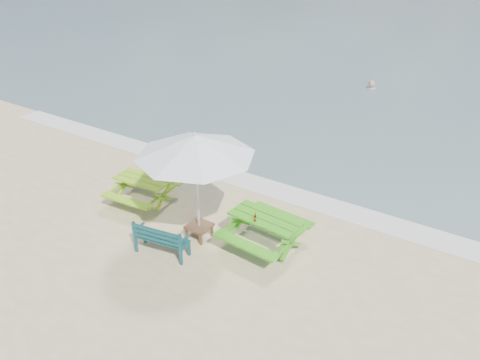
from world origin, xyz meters
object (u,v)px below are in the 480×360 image
Objects in this scene: picnic_table_left at (144,191)px; park_bench at (162,245)px; picnic_table_right at (265,232)px; patio_umbrella at (195,146)px; beer_bottle at (255,218)px; swimmer at (370,98)px; side_table at (199,231)px.

picnic_table_left is 2.49m from park_bench.
patio_umbrella is at bearing -158.85° from picnic_table_right.
patio_umbrella is (2.31, -0.51, 2.13)m from picnic_table_left.
swimmer is at bearing 97.93° from beer_bottle.
beer_bottle reaches higher than picnic_table_right.
beer_bottle is (1.40, 0.31, 0.70)m from side_table.
patio_umbrella is 2.15m from beer_bottle.
picnic_table_right reaches higher than park_bench.
side_table is 0.33× the size of swimmer.
picnic_table_right is 0.58m from beer_bottle.
picnic_table_right is 1.18× the size of swimmer.
park_bench is 15.10m from swimmer.
picnic_table_left is 1.09× the size of swimmer.
picnic_table_right is at bearing -81.44° from swimmer.
beer_bottle reaches higher than side_table.
picnic_table_right is 8.64× the size of beer_bottle.
patio_umbrella is (-1.52, -0.59, 2.10)m from picnic_table_right.
swimmer is (-0.52, 14.10, -0.65)m from side_table.
patio_umbrella is at bearing -12.48° from picnic_table_left.
swimmer is (-1.92, 13.78, -1.34)m from beer_bottle.
beer_bottle is at bearing 12.54° from patio_umbrella.
patio_umbrella is at bearing 71.62° from park_bench.
picnic_table_left is 1.36× the size of park_bench.
side_table is at bearing -87.90° from swimmer.
picnic_table_left is 0.92× the size of picnic_table_right.
picnic_table_left is 2.37m from side_table.
patio_umbrella is at bearing -167.46° from beer_bottle.
side_table is 0.20× the size of patio_umbrella.
patio_umbrella is at bearing -90.00° from side_table.
beer_bottle is at bearing -112.36° from picnic_table_right.
park_bench is at bearing -108.38° from side_table.
park_bench is 0.80× the size of swimmer.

